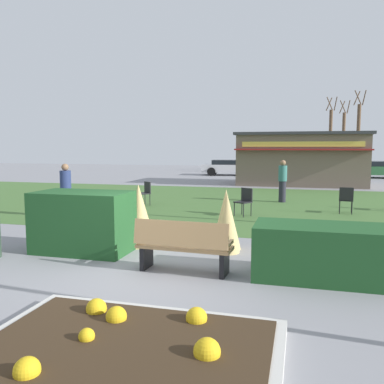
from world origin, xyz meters
The scene contains 22 objects.
ground_plane centered at (0.00, 0.00, 0.00)m, with size 80.00×80.00×0.00m, color gray.
lawn_patch centered at (0.00, 9.03, 0.00)m, with size 36.00×12.00×0.01m, color #446B33.
flower_bed centered at (1.03, -2.93, 0.09)m, with size 3.22×2.26×0.33m.
park_bench centered at (0.79, 0.02, 0.48)m, with size 1.72×0.60×0.95m.
hedge_left centered at (-1.64, 0.86, 0.64)m, with size 1.98×1.10×1.28m, color #1E4C23.
hedge_right centered at (3.16, 0.32, 0.46)m, with size 2.28×1.10×0.91m, color #1E4C23.
ornamental_grass_behind_left centered at (1.23, 1.93, 0.60)m, with size 0.59×0.59×1.19m, color tan.
ornamental_grass_behind_right centered at (-0.73, 1.69, 0.69)m, with size 0.78×0.78×1.39m, color tan.
ornamental_grass_behind_center centered at (1.29, 1.61, 0.64)m, with size 0.55×0.55×1.27m, color tan.
ornamental_grass_behind_far centered at (1.22, 1.88, 0.65)m, with size 0.65×0.65×1.31m, color tan.
food_kiosk centered at (2.75, 17.91, 1.53)m, with size 7.40×4.25×3.04m.
cafe_chair_west centered at (4.23, 7.48, 0.53)m, with size 0.47×0.47×0.89m.
cafe_chair_east centered at (1.04, 6.24, 0.53)m, with size 0.61×0.61×0.89m.
cafe_chair_center centered at (-2.95, 7.65, 0.53)m, with size 0.62×0.62×0.89m.
person_strolling centered at (2.06, 9.85, 0.86)m, with size 0.34×0.34×1.69m.
person_standing centered at (-4.37, 4.53, 0.86)m, with size 0.34×0.34×1.69m.
parked_car_west_slot centered at (-2.69, 24.64, 0.64)m, with size 4.34×2.33×1.20m.
parked_car_center_slot centered at (2.65, 24.65, 0.64)m, with size 4.28×2.22×1.20m.
parked_car_east_slot centered at (7.81, 24.64, 0.64)m, with size 4.31×2.28×1.20m.
tree_left_bg centered at (7.05, 27.71, 2.93)m, with size 0.91×0.96×6.59m.
tree_right_bg centered at (5.12, 29.94, 2.84)m, with size 0.91×0.96×6.41m.
tree_center_bg centered at (6.36, 31.88, 2.79)m, with size 0.91×0.96×6.30m.
Camera 1 is at (2.74, -6.60, 2.21)m, focal length 37.70 mm.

